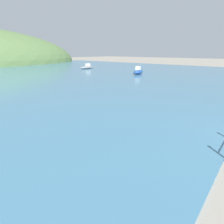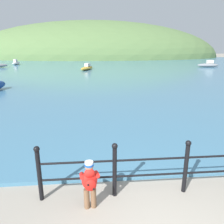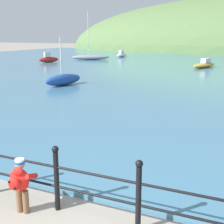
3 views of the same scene
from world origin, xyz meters
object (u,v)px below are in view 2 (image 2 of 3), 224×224
at_px(child_in_coat, 90,181).
at_px(boat_far_right, 208,65).
at_px(boat_twin_mast, 87,68).
at_px(boat_nearest_quay, 16,63).

relative_size(child_in_coat, boat_far_right, 0.30).
bearing_deg(boat_twin_mast, boat_far_right, 7.97).
height_order(child_in_coat, boat_nearest_quay, boat_nearest_quay).
bearing_deg(boat_twin_mast, boat_nearest_quay, 141.28).
relative_size(boat_nearest_quay, boat_far_right, 0.74).
distance_m(child_in_coat, boat_far_right, 33.85).
distance_m(child_in_coat, boat_twin_mast, 26.29).
xyz_separation_m(boat_far_right, boat_twin_mast, (-18.34, -2.57, -0.07)).
bearing_deg(child_in_coat, boat_twin_mast, 91.35).
bearing_deg(boat_nearest_quay, boat_twin_mast, -38.72).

